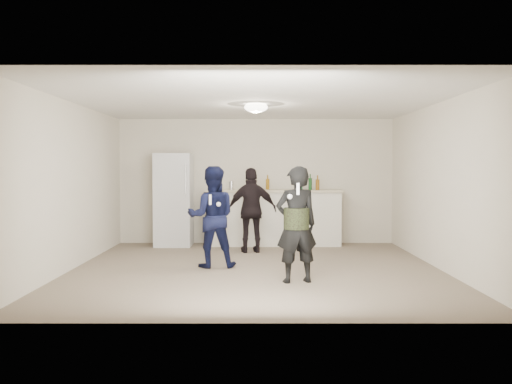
{
  "coord_description": "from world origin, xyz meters",
  "views": [
    {
      "loc": [
        0.0,
        -8.49,
        1.51
      ],
      "look_at": [
        0.0,
        0.2,
        1.15
      ],
      "focal_mm": 40.0,
      "sensor_mm": 36.0,
      "label": 1
    }
  ],
  "objects_px": {
    "counter": "(273,219)",
    "fridge": "(174,200)",
    "spectator": "(252,210)",
    "woman": "(296,224)",
    "man": "(212,217)",
    "shaker": "(231,186)"
  },
  "relations": [
    {
      "from": "fridge",
      "to": "man",
      "type": "relative_size",
      "value": 1.17
    },
    {
      "from": "counter",
      "to": "woman",
      "type": "xyz_separation_m",
      "value": [
        0.19,
        -3.67,
        0.24
      ]
    },
    {
      "from": "fridge",
      "to": "spectator",
      "type": "relative_size",
      "value": 1.18
    },
    {
      "from": "shaker",
      "to": "spectator",
      "type": "relative_size",
      "value": 0.11
    },
    {
      "from": "woman",
      "to": "spectator",
      "type": "bearing_deg",
      "value": -91.97
    },
    {
      "from": "man",
      "to": "woman",
      "type": "relative_size",
      "value": 1.0
    },
    {
      "from": "man",
      "to": "shaker",
      "type": "bearing_deg",
      "value": -98.99
    },
    {
      "from": "counter",
      "to": "spectator",
      "type": "relative_size",
      "value": 1.71
    },
    {
      "from": "counter",
      "to": "fridge",
      "type": "distance_m",
      "value": 1.98
    },
    {
      "from": "shaker",
      "to": "man",
      "type": "bearing_deg",
      "value": -94.58
    },
    {
      "from": "fridge",
      "to": "spectator",
      "type": "height_order",
      "value": "fridge"
    },
    {
      "from": "spectator",
      "to": "man",
      "type": "bearing_deg",
      "value": 60.05
    },
    {
      "from": "man",
      "to": "spectator",
      "type": "relative_size",
      "value": 1.01
    },
    {
      "from": "counter",
      "to": "fridge",
      "type": "bearing_deg",
      "value": -177.94
    },
    {
      "from": "counter",
      "to": "fridge",
      "type": "xyz_separation_m",
      "value": [
        -1.95,
        -0.07,
        0.38
      ]
    },
    {
      "from": "fridge",
      "to": "woman",
      "type": "xyz_separation_m",
      "value": [
        2.14,
        -3.6,
        -0.13
      ]
    },
    {
      "from": "fridge",
      "to": "shaker",
      "type": "bearing_deg",
      "value": -1.13
    },
    {
      "from": "man",
      "to": "spectator",
      "type": "distance_m",
      "value": 1.64
    },
    {
      "from": "shaker",
      "to": "man",
      "type": "distance_m",
      "value": 2.44
    },
    {
      "from": "woman",
      "to": "spectator",
      "type": "relative_size",
      "value": 1.01
    },
    {
      "from": "shaker",
      "to": "spectator",
      "type": "bearing_deg",
      "value": -65.11
    },
    {
      "from": "spectator",
      "to": "woman",
      "type": "bearing_deg",
      "value": 94.35
    }
  ]
}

